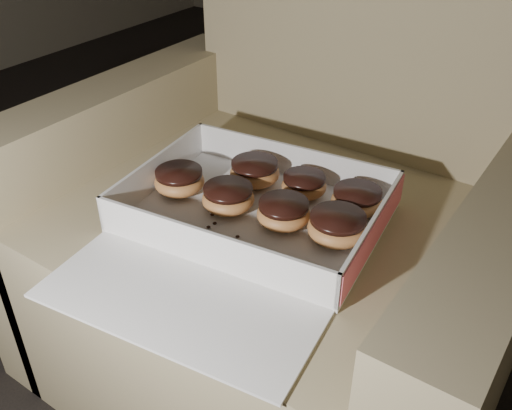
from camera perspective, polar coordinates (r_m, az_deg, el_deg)
The scene contains 15 objects.
floor at distance 1.41m, azimuth -2.39°, elevation -11.99°, with size 4.50×4.50×0.00m, color black.
armchair at distance 1.16m, azimuth 2.96°, elevation -3.75°, with size 0.92×0.77×0.96m.
bakery_box at distance 0.97m, azimuth -1.05°, elevation -2.05°, with size 0.48×0.55×0.07m.
donut_a at distance 1.01m, azimuth 10.05°, elevation 0.48°, with size 0.09×0.09×0.05m.
donut_b at distance 0.97m, azimuth 2.77°, elevation -0.77°, with size 0.09×0.09×0.05m.
donut_c at distance 1.08m, azimuth -0.13°, elevation 3.33°, with size 0.09×0.09×0.05m.
donut_d at distance 1.05m, azimuth 4.82°, elevation 2.02°, with size 0.08×0.08×0.04m.
donut_e at distance 1.00m, azimuth -2.80°, elevation 0.76°, with size 0.09×0.09×0.05m.
donut_f at distance 0.94m, azimuth 8.14°, elevation -2.18°, with size 0.10×0.10×0.05m.
donut_g at distance 1.06m, azimuth -7.67°, elevation 2.45°, with size 0.09×0.09×0.05m.
crumb_a at distance 0.95m, azimuth -1.85°, elevation -3.17°, with size 0.01×0.01×0.00m, color black.
crumb_b at distance 0.97m, azimuth -4.78°, elevation -2.21°, with size 0.01×0.01×0.00m, color black.
crumb_c at distance 0.98m, azimuth -4.16°, elevation -1.83°, with size 0.01×0.01×0.00m, color black.
crumb_d at distance 0.88m, azimuth 5.80°, elevation -6.72°, with size 0.01×0.01×0.00m, color black.
crumb_e at distance 1.00m, azimuth -4.40°, elevation -0.97°, with size 0.01×0.01×0.00m, color black.
Camera 1 is at (0.61, -0.78, 1.00)m, focal length 40.00 mm.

